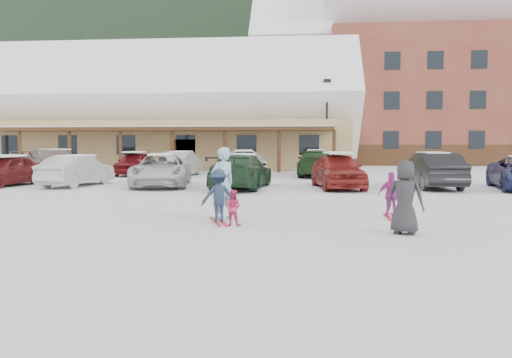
# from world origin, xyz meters

# --- Properties ---
(ground) EXTENTS (160.00, 160.00, 0.00)m
(ground) POSITION_xyz_m (0.00, 0.00, 0.00)
(ground) COLOR silver
(ground) RESTS_ON ground
(forested_hillside) EXTENTS (300.00, 70.00, 38.00)m
(forested_hillside) POSITION_xyz_m (0.00, 85.00, 19.00)
(forested_hillside) COLOR black
(forested_hillside) RESTS_ON ground
(day_lodge) EXTENTS (29.12, 12.50, 10.38)m
(day_lodge) POSITION_xyz_m (-9.00, 27.96, 3.94)
(day_lodge) COLOR tan
(day_lodge) RESTS_ON ground
(alpine_hotel) EXTENTS (31.48, 14.01, 21.48)m
(alpine_hotel) POSITION_xyz_m (14.27, 38.00, 8.63)
(alpine_hotel) COLOR maroon
(alpine_hotel) RESTS_ON ground
(lamp_post) EXTENTS (0.50, 0.25, 6.47)m
(lamp_post) POSITION_xyz_m (3.26, 23.93, 3.64)
(lamp_post) COLOR black
(lamp_post) RESTS_ON ground
(conifer_2) EXTENTS (5.28, 5.28, 12.24)m
(conifer_2) POSITION_xyz_m (-30.00, 42.00, 6.83)
(conifer_2) COLOR black
(conifer_2) RESTS_ON ground
(conifer_3) EXTENTS (3.96, 3.96, 9.18)m
(conifer_3) POSITION_xyz_m (6.00, 44.00, 5.12)
(conifer_3) COLOR black
(conifer_3) RESTS_ON ground
(adult_skier) EXTENTS (0.80, 0.78, 1.85)m
(adult_skier) POSITION_xyz_m (-0.50, 0.41, 0.93)
(adult_skier) COLOR #88B1C2
(adult_skier) RESTS_ON ground
(toddler_red) EXTENTS (0.48, 0.41, 0.86)m
(toddler_red) POSITION_xyz_m (-0.11, -0.52, 0.43)
(toddler_red) COLOR #C72F5A
(toddler_red) RESTS_ON ground
(child_navy) EXTENTS (0.96, 0.73, 1.31)m
(child_navy) POSITION_xyz_m (-0.53, -0.07, 0.65)
(child_navy) COLOR #1E2C43
(child_navy) RESTS_ON ground
(skis_child_navy) EXTENTS (0.64, 1.39, 0.03)m
(skis_child_navy) POSITION_xyz_m (-0.53, -0.07, 0.01)
(skis_child_navy) COLOR red
(skis_child_navy) RESTS_ON ground
(child_magenta) EXTENTS (0.72, 0.32, 1.20)m
(child_magenta) POSITION_xyz_m (3.86, 1.12, 0.60)
(child_magenta) COLOR #B72694
(child_magenta) RESTS_ON ground
(skis_child_magenta) EXTENTS (0.26, 1.41, 0.03)m
(skis_child_magenta) POSITION_xyz_m (3.86, 1.12, 0.01)
(skis_child_magenta) COLOR red
(skis_child_magenta) RESTS_ON ground
(bystander_dark) EXTENTS (0.92, 0.79, 1.59)m
(bystander_dark) POSITION_xyz_m (3.72, -1.28, 0.80)
(bystander_dark) COLOR #29292B
(bystander_dark) RESTS_ON ground
(parked_car_0) EXTENTS (2.22, 4.27, 1.39)m
(parked_car_0) POSITION_xyz_m (-11.87, 9.29, 0.69)
(parked_car_0) COLOR maroon
(parked_car_0) RESTS_ON ground
(parked_car_1) EXTENTS (2.05, 4.38, 1.39)m
(parked_car_1) POSITION_xyz_m (-8.63, 9.51, 0.69)
(parked_car_1) COLOR #ADAEB2
(parked_car_1) RESTS_ON ground
(parked_car_2) EXTENTS (3.24, 5.55, 1.45)m
(parked_car_2) POSITION_xyz_m (-4.79, 9.78, 0.73)
(parked_car_2) COLOR silver
(parked_car_2) RESTS_ON ground
(parked_car_3) EXTENTS (2.49, 5.23, 1.47)m
(parked_car_3) POSITION_xyz_m (-1.09, 9.03, 0.74)
(parked_car_3) COLOR #1D3A22
(parked_car_3) RESTS_ON ground
(parked_car_4) EXTENTS (2.44, 4.75, 1.55)m
(parked_car_4) POSITION_xyz_m (3.04, 9.51, 0.77)
(parked_car_4) COLOR maroon
(parked_car_4) RESTS_ON ground
(parked_car_5) EXTENTS (1.86, 4.73, 1.53)m
(parked_car_5) POSITION_xyz_m (7.12, 9.98, 0.77)
(parked_car_5) COLOR black
(parked_car_5) RESTS_ON ground
(parked_car_7) EXTENTS (3.09, 5.70, 1.57)m
(parked_car_7) POSITION_xyz_m (-13.18, 16.45, 0.78)
(parked_car_7) COLOR gray
(parked_car_7) RESTS_ON ground
(parked_car_8) EXTENTS (1.80, 4.20, 1.41)m
(parked_car_8) POSITION_xyz_m (-8.54, 17.03, 0.71)
(parked_car_8) COLOR maroon
(parked_car_8) RESTS_ON ground
(parked_car_9) EXTENTS (1.74, 4.46, 1.45)m
(parked_car_9) POSITION_xyz_m (-5.58, 16.66, 0.72)
(parked_car_9) COLOR #9E9EA2
(parked_car_9) RESTS_ON ground
(parked_car_10) EXTENTS (3.18, 5.76, 1.52)m
(parked_car_10) POSITION_xyz_m (-1.84, 16.30, 0.76)
(parked_car_10) COLOR white
(parked_car_10) RESTS_ON ground
(parked_car_11) EXTENTS (2.28, 5.36, 1.54)m
(parked_car_11) POSITION_xyz_m (2.33, 17.07, 0.77)
(parked_car_11) COLOR #1C3919
(parked_car_11) RESTS_ON ground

